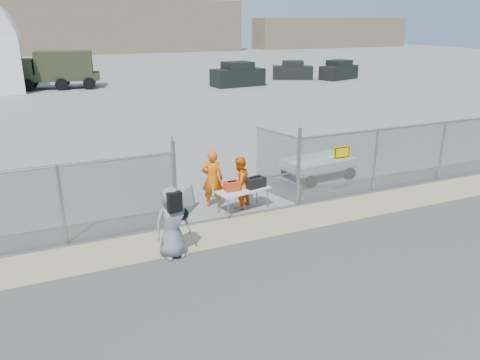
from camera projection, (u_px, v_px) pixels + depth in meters
name	position (u px, v px, depth m)	size (l,w,h in m)	color
ground	(270.00, 241.00, 12.52)	(160.00, 160.00, 0.00)	#3E3D3D
tarmac_inside	(86.00, 77.00, 48.87)	(160.00, 80.00, 0.01)	gray
dirt_strip	(254.00, 226.00, 13.39)	(44.00, 1.60, 0.01)	tan
distant_hills	(89.00, 27.00, 80.48)	(140.00, 6.00, 9.00)	#7F684F
chain_link_fence	(240.00, 180.00, 13.90)	(40.00, 0.20, 2.20)	gray
folding_table	(243.00, 200.00, 14.40)	(1.67, 0.69, 0.71)	silver
orange_bag	(232.00, 186.00, 14.12)	(0.45, 0.30, 0.28)	#D04216
black_duffel	(255.00, 182.00, 14.42)	(0.63, 0.37, 0.30)	black
security_worker_left	(212.00, 179.00, 14.55)	(0.67, 0.44, 1.84)	#F96308
security_worker_right	(239.00, 183.00, 14.48)	(0.80, 0.63, 1.65)	#F96308
visitor	(172.00, 222.00, 11.44)	(0.90, 0.58, 1.83)	slate
utility_trailer	(318.00, 168.00, 17.39)	(3.34, 1.72, 0.81)	silver
military_truck	(59.00, 70.00, 39.80)	(6.56, 2.42, 3.13)	#2D331C
parked_vehicle_near	(238.00, 74.00, 41.45)	(4.59, 2.08, 2.08)	black
parked_vehicle_mid	(293.00, 70.00, 46.41)	(3.87, 1.75, 1.75)	black
parked_vehicle_far	(339.00, 70.00, 46.30)	(4.05, 1.83, 1.83)	black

